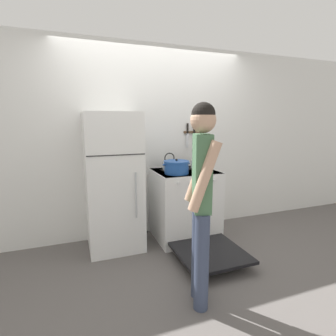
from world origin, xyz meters
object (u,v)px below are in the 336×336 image
(stove_range, at_px, (186,205))
(refrigerator, at_px, (114,182))
(tea_kettle, at_px, (170,165))
(person, at_px, (201,194))
(utensil_jar, at_px, (194,163))
(dutch_oven_pot, at_px, (176,167))

(stove_range, bearing_deg, refrigerator, 174.94)
(tea_kettle, xyz_separation_m, person, (-0.24, -1.38, -0.01))
(person, bearing_deg, refrigerator, 39.89)
(utensil_jar, bearing_deg, person, -113.61)
(tea_kettle, distance_m, person, 1.41)
(refrigerator, height_order, utensil_jar, refrigerator)
(stove_range, bearing_deg, tea_kettle, 133.09)
(refrigerator, xyz_separation_m, stove_range, (0.92, -0.08, -0.37))
(refrigerator, distance_m, person, 1.40)
(tea_kettle, relative_size, utensil_jar, 0.86)
(dutch_oven_pot, xyz_separation_m, tea_kettle, (0.01, 0.28, -0.01))
(dutch_oven_pot, relative_size, utensil_jar, 1.32)
(tea_kettle, relative_size, person, 0.14)
(refrigerator, relative_size, tea_kettle, 7.17)
(tea_kettle, bearing_deg, refrigerator, -172.92)
(stove_range, distance_m, utensil_jar, 0.59)
(refrigerator, relative_size, dutch_oven_pot, 4.68)
(utensil_jar, bearing_deg, tea_kettle, -178.85)
(stove_range, xyz_separation_m, utensil_jar, (0.20, 0.18, 0.53))
(utensil_jar, bearing_deg, dutch_oven_pot, -143.24)
(refrigerator, xyz_separation_m, tea_kettle, (0.76, 0.09, 0.15))
(refrigerator, height_order, dutch_oven_pot, refrigerator)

